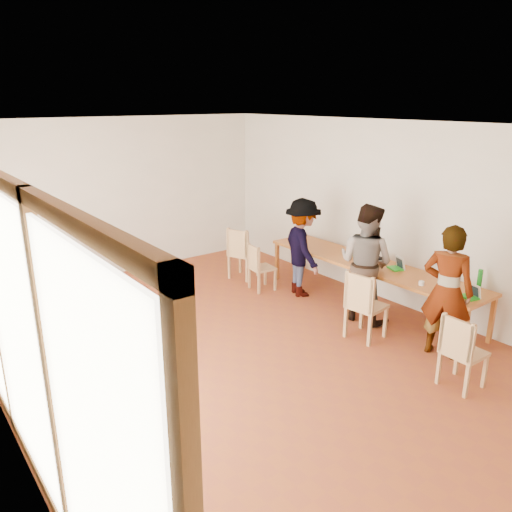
{
  "coord_description": "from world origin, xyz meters",
  "views": [
    {
      "loc": [
        -3.65,
        -5.11,
        3.31
      ],
      "look_at": [
        0.59,
        0.44,
        1.1
      ],
      "focal_mm": 35.0,
      "sensor_mm": 36.0,
      "label": 1
    }
  ],
  "objects": [
    {
      "name": "ground",
      "position": [
        0.0,
        0.0,
        0.0
      ],
      "size": [
        8.0,
        8.0,
        0.0
      ],
      "primitive_type": "plane",
      "color": "brown",
      "rests_on": "ground"
    },
    {
      "name": "wall_back",
      "position": [
        0.0,
        4.0,
        1.5
      ],
      "size": [
        6.0,
        0.1,
        3.0
      ],
      "primitive_type": "cube",
      "color": "beige",
      "rests_on": "ground"
    },
    {
      "name": "wall_right",
      "position": [
        3.0,
        0.0,
        1.5
      ],
      "size": [
        0.1,
        8.0,
        3.0
      ],
      "primitive_type": "cube",
      "color": "beige",
      "rests_on": "ground"
    },
    {
      "name": "ceiling",
      "position": [
        0.0,
        0.0,
        3.02
      ],
      "size": [
        6.0,
        8.0,
        0.04
      ],
      "primitive_type": "cube",
      "color": "white",
      "rests_on": "wall_back"
    },
    {
      "name": "communal_table",
      "position": [
        2.5,
        -0.11,
        0.7
      ],
      "size": [
        0.8,
        4.0,
        0.75
      ],
      "color": "#AD6926",
      "rests_on": "ground"
    },
    {
      "name": "side_table",
      "position": [
        -1.41,
        3.2,
        0.67
      ],
      "size": [
        0.9,
        0.9,
        0.75
      ],
      "rotation": [
        0.0,
        0.0,
        0.15
      ],
      "color": "#AD6926",
      "rests_on": "ground"
    },
    {
      "name": "chair_near",
      "position": [
        1.41,
        -2.41,
        0.57
      ],
      "size": [
        0.45,
        0.45,
        0.49
      ],
      "rotation": [
        0.0,
        0.0,
        -0.03
      ],
      "color": "tan",
      "rests_on": "ground"
    },
    {
      "name": "chair_mid",
      "position": [
        1.48,
        -0.87,
        0.62
      ],
      "size": [
        0.53,
        0.53,
        0.54
      ],
      "rotation": [
        0.0,
        0.0,
        0.12
      ],
      "color": "tan",
      "rests_on": "ground"
    },
    {
      "name": "chair_far",
      "position": [
        1.48,
        1.56,
        0.52
      ],
      "size": [
        0.44,
        0.44,
        0.45
      ],
      "rotation": [
        0.0,
        0.0,
        -0.12
      ],
      "color": "tan",
      "rests_on": "ground"
    },
    {
      "name": "chair_empty",
      "position": [
        1.59,
        2.23,
        0.61
      ],
      "size": [
        0.61,
        0.61,
        0.53
      ],
      "rotation": [
        0.0,
        0.0,
        0.39
      ],
      "color": "tan",
      "rests_on": "ground"
    },
    {
      "name": "chair_spare",
      "position": [
        -1.48,
        1.07,
        0.57
      ],
      "size": [
        0.55,
        0.55,
        0.5
      ],
      "rotation": [
        0.0,
        0.0,
        2.81
      ],
      "color": "tan",
      "rests_on": "ground"
    },
    {
      "name": "person_near",
      "position": [
        2.01,
        -1.81,
        0.9
      ],
      "size": [
        0.61,
        0.76,
        1.8
      ],
      "primitive_type": "imported",
      "rotation": [
        0.0,
        0.0,
        1.89
      ],
      "color": "gray",
      "rests_on": "ground"
    },
    {
      "name": "person_mid",
      "position": [
        2.05,
        -0.4,
        0.92
      ],
      "size": [
        0.83,
        0.99,
        1.83
      ],
      "primitive_type": "imported",
      "rotation": [
        0.0,
        0.0,
        1.73
      ],
      "color": "gray",
      "rests_on": "ground"
    },
    {
      "name": "person_far",
      "position": [
        1.98,
        0.95,
        0.86
      ],
      "size": [
        0.99,
        1.26,
        1.71
      ],
      "primitive_type": "imported",
      "rotation": [
        0.0,
        0.0,
        1.2
      ],
      "color": "gray",
      "rests_on": "ground"
    },
    {
      "name": "laptop_near",
      "position": [
        2.44,
        -1.92,
        0.8
      ],
      "size": [
        0.24,
        0.26,
        0.19
      ],
      "rotation": [
        0.0,
        0.0,
        -0.23
      ],
      "color": "green",
      "rests_on": "communal_table"
    },
    {
      "name": "laptop_mid",
      "position": [
        2.62,
        -0.57,
        0.8
      ],
      "size": [
        0.27,
        0.28,
        0.2
      ],
      "rotation": [
        0.0,
        0.0,
        -0.36
      ],
      "color": "green",
      "rests_on": "communal_table"
    },
    {
      "name": "laptop_far",
      "position": [
        2.66,
        0.4,
        0.8
      ],
      "size": [
        0.23,
        0.25,
        0.19
      ],
      "rotation": [
        0.0,
        0.0,
        -0.19
      ],
      "color": "green",
      "rests_on": "communal_table"
    },
    {
      "name": "yellow_mug",
      "position": [
        2.63,
        -1.78,
        0.8
      ],
      "size": [
        0.16,
        0.16,
        0.11
      ],
      "primitive_type": "imported",
      "rotation": [
        0.0,
        0.0,
        0.26
      ],
      "color": "gold",
      "rests_on": "communal_table"
    },
    {
      "name": "green_bottle",
      "position": [
        2.84,
        -1.8,
        0.89
      ],
      "size": [
        0.07,
        0.07,
        0.28
      ],
      "primitive_type": "cylinder",
      "color": "#147F1D",
      "rests_on": "communal_table"
    },
    {
      "name": "clear_glass",
      "position": [
        2.61,
        -0.14,
        0.8
      ],
      "size": [
        0.07,
        0.07,
        0.09
      ],
      "primitive_type": "cylinder",
      "color": "silver",
      "rests_on": "communal_table"
    },
    {
      "name": "condiment_cup",
      "position": [
        2.3,
        -1.23,
        0.78
      ],
      "size": [
        0.08,
        0.08,
        0.06
      ],
      "primitive_type": "cylinder",
      "color": "white",
      "rests_on": "communal_table"
    },
    {
      "name": "pink_phone",
      "position": [
        2.24,
        -1.53,
        0.76
      ],
      "size": [
        0.05,
        0.1,
        0.01
      ],
      "primitive_type": "cube",
      "color": "#BB4250",
      "rests_on": "communal_table"
    },
    {
      "name": "black_pouch",
      "position": [
        2.62,
        -0.09,
        0.8
      ],
      "size": [
        0.16,
        0.26,
        0.09
      ],
      "primitive_type": "cube",
      "color": "black",
      "rests_on": "communal_table"
    }
  ]
}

